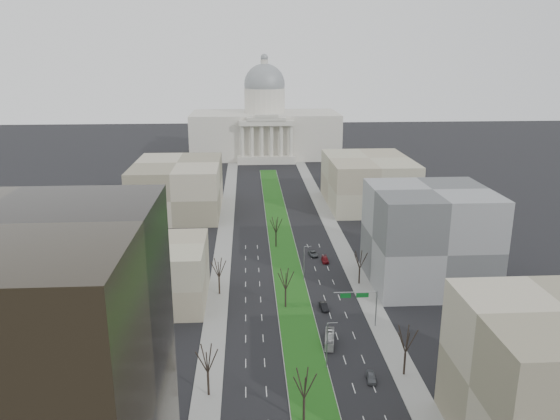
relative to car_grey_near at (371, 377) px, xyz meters
name	(u,v)px	position (x,y,z in m)	size (l,w,h in m)	color
ground	(283,247)	(-10.96, 69.38, -0.66)	(600.00, 600.00, 0.00)	black
median	(283,248)	(-10.96, 68.37, -0.56)	(8.00, 222.03, 0.20)	#999993
sidewalk_left	(220,282)	(-28.46, 44.38, -0.59)	(5.00, 330.00, 0.15)	gray
sidewalk_right	(358,279)	(6.54, 44.38, -0.59)	(5.00, 330.00, 0.15)	gray
capitol	(265,127)	(-10.96, 218.97, 15.64)	(80.00, 46.00, 55.00)	beige
building_beige_left	(148,273)	(-43.96, 34.38, 6.34)	(26.00, 22.00, 14.00)	tan
building_tan_right	(560,383)	(22.04, -18.62, 10.34)	(26.00, 24.00, 22.00)	gray
building_grey_right	(429,237)	(23.04, 41.38, 11.34)	(28.00, 26.00, 24.00)	#595B5E
building_far_left	(178,187)	(-45.96, 109.38, 8.34)	(30.00, 40.00, 18.00)	gray
building_far_right	(368,181)	(24.04, 114.38, 8.34)	(30.00, 40.00, 18.00)	tan
tree_left_mid	(207,358)	(-28.16, -2.62, 6.34)	(5.40, 5.40, 9.72)	black
tree_left_far	(219,267)	(-28.16, 37.38, 6.18)	(5.28, 5.28, 9.50)	black
tree_right_mid	(406,339)	(6.24, 1.38, 6.49)	(5.52, 5.52, 9.94)	black
tree_right_far	(360,259)	(6.24, 41.38, 5.87)	(5.04, 5.04, 9.07)	black
tree_median_a	(304,383)	(-12.96, -10.62, 6.34)	(5.40, 5.40, 9.72)	black
tree_median_b	(286,279)	(-12.96, 29.38, 6.34)	(5.40, 5.40, 9.72)	black
tree_median_c	(276,225)	(-12.96, 69.38, 6.34)	(5.40, 5.40, 9.72)	black
streetlamp_median_b	(327,344)	(-7.20, 4.38, 4.15)	(1.90, 0.20, 9.16)	gray
streetlamp_median_c	(304,263)	(-7.20, 44.38, 4.15)	(1.90, 0.20, 9.16)	gray
mast_arm_signs	(364,300)	(2.53, 19.41, 5.45)	(9.12, 0.24, 8.09)	gray
car_grey_near	(371,377)	(0.00, 0.00, 0.00)	(1.56, 3.89, 1.32)	#56595F
car_black	(324,306)	(-4.46, 27.97, 0.04)	(1.48, 4.24, 1.40)	black
car_red	(325,260)	(-0.14, 56.66, -0.02)	(1.81, 4.45, 1.29)	maroon
car_grey_far	(313,254)	(-2.79, 61.53, -0.03)	(2.10, 4.56, 1.27)	#45494C
box_van	(330,339)	(-5.42, 12.97, 0.38)	(1.74, 7.45, 2.08)	silver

